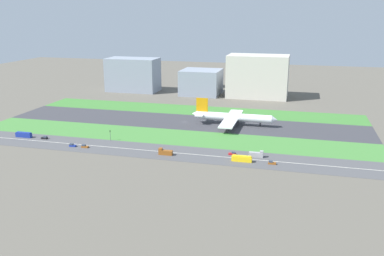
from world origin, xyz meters
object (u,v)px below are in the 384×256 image
bus_1 (24,135)px  office_tower (258,76)px  car_1 (72,145)px  car_3 (45,138)px  fuel_tank_west (210,81)px  airliner (232,117)px  truck_0 (165,152)px  traffic_light (110,134)px  car_0 (272,163)px  car_2 (233,154)px  bus_0 (242,159)px  terminal_building (133,75)px  hangar_building (201,82)px  truck_1 (257,154)px  car_4 (85,146)px

bus_1 → office_tower: office_tower is taller
car_1 → car_3: 28.59m
car_1 → fuel_tank_west: size_ratio=0.21×
airliner → truck_0: 82.80m
traffic_light → office_tower: office_tower is taller
airliner → car_0: airliner is taller
car_1 → car_2: bearing=-174.4°
car_1 → bus_0: bearing=-180.0°
car_2 → bus_1: (-144.38, -0.00, 0.90)m
car_0 → terminal_building: (-162.96, 192.00, 16.81)m
bus_1 → office_tower: (139.04, 182.00, 19.21)m
terminal_building → car_3: bearing=-86.6°
car_2 → hangar_building: hangar_building is taller
car_2 → bus_1: 144.38m
car_1 → car_0: size_ratio=1.00×
car_3 → terminal_building: (-10.86, 182.00, 16.81)m
airliner → traffic_light: airliner is taller
truck_1 → car_2: bearing=180.0°
truck_0 → truck_1: size_ratio=1.00×
terminal_building → fuel_tank_west: size_ratio=2.55×
car_3 → fuel_tank_west: fuel_tank_west is taller
airliner → car_1: size_ratio=14.77×
hangar_building → car_1: bearing=-101.2°
car_1 → car_4: same height
car_3 → terminal_building: terminal_building is taller
truck_1 → office_tower: 184.07m
car_3 → airliner: bearing=30.3°
car_4 → bus_1: bearing=-11.0°
car_1 → fuel_tank_west: bearing=-99.0°
truck_0 → fuel_tank_west: size_ratio=0.39×
bus_1 → traffic_light: (60.80, 7.99, 2.47)m
airliner → car_4: size_ratio=14.77×
car_2 → hangar_building: bearing=109.2°
car_4 → terminal_building: terminal_building is taller
airliner → truck_0: airliner is taller
car_1 → hangar_building: hangar_building is taller
bus_1 → traffic_light: size_ratio=1.61×
airliner → office_tower: (6.49, 114.00, 14.79)m
car_2 → car_4: size_ratio=1.00×
car_0 → traffic_light: (-107.46, 17.99, 3.37)m
office_tower → terminal_building: bearing=180.0°
hangar_building → fuel_tank_west: 45.34m
car_1 → office_tower: (96.09, 192.00, 20.10)m
hangar_building → fuel_tank_west: bearing=90.6°
traffic_light → car_0: bearing=-9.5°
bus_0 → fuel_tank_west: (-70.64, 237.00, 5.45)m
car_1 → car_0: bearing=-180.0°
car_1 → office_tower: bearing=-116.6°
car_1 → car_3: (-26.79, 10.00, 0.00)m
car_2 → traffic_light: 84.03m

